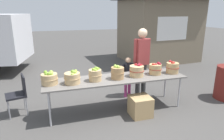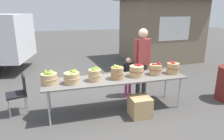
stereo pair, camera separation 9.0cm
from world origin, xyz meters
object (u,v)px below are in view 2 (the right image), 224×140
(apple_basket_green_0, at_px, (49,78))
(apple_basket_green_3, at_px, (117,72))
(apple_basket_red_1, at_px, (155,69))
(market_table, at_px, (116,80))
(apple_basket_green_1, at_px, (72,77))
(apple_basket_red_2, at_px, (173,68))
(folding_chair, at_px, (19,91))
(produce_crate, at_px, (140,106))
(apple_basket_red_0, at_px, (137,71))
(child_customer, at_px, (128,74))
(vendor_adult, at_px, (142,57))
(apple_basket_green_2, at_px, (95,74))

(apple_basket_green_0, distance_m, apple_basket_green_3, 1.41)
(apple_basket_red_1, bearing_deg, apple_basket_green_0, 179.46)
(market_table, relative_size, apple_basket_green_1, 9.31)
(apple_basket_green_1, xyz_separation_m, apple_basket_red_2, (2.33, 0.03, 0.01))
(market_table, bearing_deg, apple_basket_red_1, 0.49)
(folding_chair, relative_size, produce_crate, 2.02)
(apple_basket_red_0, xyz_separation_m, apple_basket_red_1, (0.47, 0.01, -0.00))
(apple_basket_green_0, height_order, apple_basket_red_1, apple_basket_red_1)
(apple_basket_green_1, xyz_separation_m, apple_basket_red_1, (1.90, 0.06, 0.01))
(apple_basket_red_2, distance_m, child_customer, 1.10)
(vendor_adult, distance_m, produce_crate, 1.37)
(market_table, distance_m, apple_basket_green_1, 0.96)
(market_table, relative_size, apple_basket_red_0, 9.32)
(apple_basket_red_0, distance_m, child_customer, 0.66)
(apple_basket_green_1, xyz_separation_m, apple_basket_red_0, (1.43, 0.05, 0.01))
(market_table, xyz_separation_m, child_customer, (0.51, 0.60, -0.10))
(apple_basket_red_2, distance_m, vendor_adult, 0.81)
(apple_basket_green_3, xyz_separation_m, vendor_adult, (0.86, 0.62, 0.14))
(child_customer, bearing_deg, apple_basket_red_1, 122.96)
(apple_basket_green_2, height_order, folding_chair, apple_basket_green_2)
(apple_basket_red_2, bearing_deg, folding_chair, 172.49)
(apple_basket_green_2, xyz_separation_m, produce_crate, (0.88, -0.39, -0.67))
(apple_basket_red_0, height_order, apple_basket_red_2, apple_basket_red_2)
(apple_basket_green_1, distance_m, vendor_adult, 1.93)
(child_customer, bearing_deg, apple_basket_green_2, 28.77)
(apple_basket_red_0, xyz_separation_m, vendor_adult, (0.39, 0.58, 0.15))
(apple_basket_green_2, xyz_separation_m, apple_basket_red_1, (1.42, 0.04, -0.01))
(apple_basket_red_2, xyz_separation_m, produce_crate, (-0.97, -0.39, -0.67))
(apple_basket_green_3, relative_size, vendor_adult, 0.18)
(apple_basket_green_3, bearing_deg, vendor_adult, 35.97)
(apple_basket_green_1, distance_m, apple_basket_green_2, 0.48)
(apple_basket_green_3, bearing_deg, apple_basket_green_2, 178.51)
(apple_basket_green_1, height_order, produce_crate, apple_basket_green_1)
(apple_basket_red_0, height_order, apple_basket_red_1, apple_basket_red_1)
(apple_basket_green_0, bearing_deg, child_customer, 16.66)
(apple_basket_green_2, height_order, apple_basket_red_1, apple_basket_green_2)
(vendor_adult, relative_size, produce_crate, 4.11)
(apple_basket_red_1, bearing_deg, child_customer, 126.82)
(apple_basket_green_1, relative_size, folding_chair, 0.39)
(apple_basket_red_1, height_order, produce_crate, apple_basket_red_1)
(apple_basket_green_0, relative_size, apple_basket_green_3, 1.10)
(market_table, xyz_separation_m, apple_basket_green_2, (-0.47, -0.03, 0.17))
(apple_basket_red_2, bearing_deg, vendor_adult, 129.92)
(apple_basket_green_1, bearing_deg, apple_basket_red_1, 1.95)
(folding_chair, bearing_deg, apple_basket_green_3, 63.84)
(apple_basket_green_2, bearing_deg, apple_basket_red_0, 1.55)
(apple_basket_green_3, bearing_deg, apple_basket_red_1, 3.07)
(apple_basket_red_1, distance_m, apple_basket_red_2, 0.43)
(apple_basket_red_1, relative_size, folding_chair, 0.35)
(apple_basket_green_0, distance_m, vendor_adult, 2.33)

